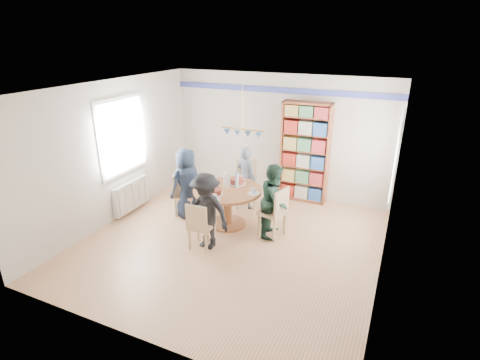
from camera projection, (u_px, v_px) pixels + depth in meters
The scene contains 14 objects.
ground at pixel (231, 242), 6.68m from camera, with size 5.00×5.00×0.00m, color tan.
room_shell at pixel (238, 139), 6.91m from camera, with size 5.00×5.00×5.00m.
radiator at pixel (132, 195), 7.73m from camera, with size 0.12×1.00×0.60m.
dining_table at pixel (228, 198), 7.09m from camera, with size 1.30×1.30×0.75m.
chair_left at pixel (182, 192), 7.55m from camera, with size 0.48×0.48×0.88m.
chair_right at pixel (276, 210), 6.69m from camera, with size 0.51×0.51×0.95m.
chair_far at pixel (246, 181), 7.96m from camera, with size 0.56×0.56×1.00m.
chair_near at pixel (200, 224), 6.29m from camera, with size 0.40×0.40×0.87m.
person_left at pixel (187, 183), 7.42m from camera, with size 0.69×0.45×1.41m, color #172234.
person_right at pixel (275, 200), 6.70m from camera, with size 0.66×0.52×1.36m, color #183025.
person_far at pixel (246, 178), 7.82m from camera, with size 0.48×0.32×1.33m, color gray.
person_near at pixel (206, 211), 6.29m from camera, with size 0.88×0.51×1.36m, color black.
bookshelf at pixel (305, 154), 8.02m from camera, with size 1.03×0.31×2.17m.
tableware at pixel (227, 185), 7.03m from camera, with size 1.28×1.28×0.34m.
Camera 1 is at (2.54, -5.22, 3.48)m, focal length 28.00 mm.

